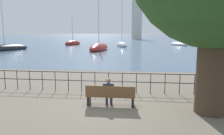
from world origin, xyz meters
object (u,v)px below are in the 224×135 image
seated_person_left (109,90)px  park_bench (110,96)px  sailboat_2 (5,49)px  sailboat_5 (179,44)px  sailboat_4 (73,44)px  sailboat_3 (99,48)px  sailboat_1 (122,45)px  harbor_lighthouse (137,17)px

seated_person_left → park_bench: bearing=-41.4°
park_bench → sailboat_2: bearing=129.5°
sailboat_5 → sailboat_4: bearing=164.1°
seated_person_left → sailboat_3: size_ratio=0.11×
park_bench → seated_person_left: bearing=138.6°
seated_person_left → sailboat_5: 45.44m
sailboat_1 → sailboat_3: bearing=-123.5°
sailboat_5 → sailboat_3: bearing=-154.7°
sailboat_1 → sailboat_2: (-18.91, -12.18, -0.02)m
sailboat_2 → harbor_lighthouse: harbor_lighthouse is taller
seated_person_left → sailboat_3: (-5.28, 27.74, -0.28)m
harbor_lighthouse → seated_person_left: bearing=-90.5°
park_bench → harbor_lighthouse: size_ratio=0.11×
sailboat_3 → sailboat_5: 23.02m
sailboat_4 → sailboat_1: bearing=-0.4°
sailboat_1 → sailboat_3: size_ratio=0.93×
harbor_lighthouse → sailboat_1: bearing=-93.5°
sailboat_3 → sailboat_4: bearing=125.8°
seated_person_left → sailboat_5: size_ratio=0.13×
sailboat_1 → harbor_lighthouse: 49.42m
sailboat_5 → seated_person_left: bearing=-123.9°
seated_person_left → sailboat_2: size_ratio=0.12×
sailboat_2 → seated_person_left: bearing=-26.7°
sailboat_4 → sailboat_5: size_ratio=0.81×
sailboat_1 → sailboat_4: size_ratio=1.31×
sailboat_5 → harbor_lighthouse: bearing=83.4°
seated_person_left → sailboat_3: bearing=100.8°
sailboat_5 → park_bench: bearing=-123.8°
park_bench → sailboat_4: (-14.33, 42.39, -0.10)m
sailboat_2 → sailboat_5: size_ratio=1.11×
sailboat_1 → harbor_lighthouse: size_ratio=0.50×
sailboat_2 → sailboat_5: bearing=54.0°
sailboat_3 → sailboat_4: sailboat_3 is taller
sailboat_2 → sailboat_4: size_ratio=1.37×
sailboat_1 → sailboat_3: (-3.17, -9.99, 0.04)m
sailboat_2 → sailboat_3: 15.89m
sailboat_2 → harbor_lighthouse: bearing=94.0°
sailboat_4 → sailboat_5: bearing=24.4°
seated_person_left → harbor_lighthouse: (0.82, 86.27, 8.46)m
sailboat_2 → sailboat_5: sailboat_2 is taller
seated_person_left → harbor_lighthouse: harbor_lighthouse is taller
seated_person_left → sailboat_2: 33.09m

